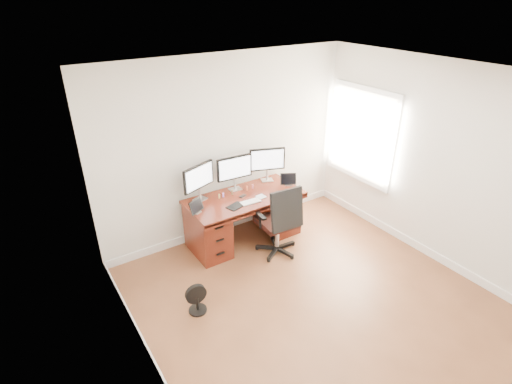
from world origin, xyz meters
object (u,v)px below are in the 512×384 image
desk (244,216)px  office_chair (279,232)px  keyboard (251,202)px  floor_fan (197,299)px  monitor_center (235,169)px

desk → office_chair: 0.62m
desk → keyboard: 0.42m
desk → floor_fan: desk is taller
keyboard → desk: bearing=86.5°
office_chair → monitor_center: size_ratio=1.98×
floor_fan → keyboard: size_ratio=1.30×
office_chair → floor_fan: bearing=-159.8°
monitor_center → keyboard: 0.57m
desk → floor_fan: size_ratio=4.56×
office_chair → keyboard: 0.59m
monitor_center → desk: bearing=-86.1°
office_chair → floor_fan: size_ratio=2.92×
floor_fan → keyboard: 1.58m
monitor_center → keyboard: size_ratio=1.92×
office_chair → monitor_center: bearing=110.0°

